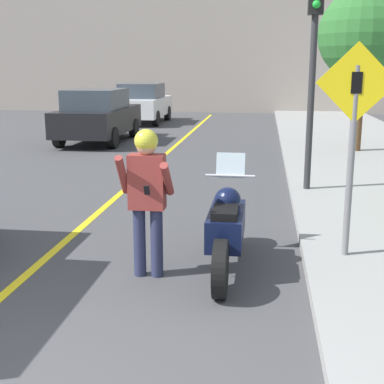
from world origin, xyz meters
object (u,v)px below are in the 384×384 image
person_biker (147,188)px  street_tree (364,35)px  traffic_light (314,40)px  parked_car_white (143,103)px  parked_car_black (98,115)px  crossing_sign (353,131)px  motorcycle (226,228)px

person_biker → street_tree: size_ratio=0.40×
traffic_light → parked_car_white: size_ratio=0.92×
person_biker → parked_car_black: person_biker is taller
parked_car_white → street_tree: bearing=-45.1°
traffic_light → street_tree: size_ratio=0.91×
person_biker → parked_car_black: (-3.97, 10.83, -0.18)m
street_tree → traffic_light: bearing=-108.6°
crossing_sign → parked_car_white: crossing_sign is taller
motorcycle → person_biker: person_biker is taller
person_biker → traffic_light: bearing=63.8°
parked_car_black → parked_car_white: size_ratio=1.00×
person_biker → crossing_sign: (2.29, 0.66, 0.60)m
street_tree → parked_car_white: street_tree is taller
traffic_light → parked_car_white: 14.16m
parked_car_black → person_biker: bearing=-69.8°
motorcycle → street_tree: bearing=71.9°
crossing_sign → traffic_light: traffic_light is taller
street_tree → parked_car_white: bearing=134.9°
person_biker → parked_car_white: bearing=103.0°
person_biker → crossing_sign: bearing=16.0°
traffic_light → person_biker: bearing=-116.2°
parked_car_black → parked_car_white: (0.06, 6.11, 0.00)m
person_biker → parked_car_black: size_ratio=0.40×
parked_car_white → person_biker: bearing=-77.0°
traffic_light → street_tree: street_tree is taller
traffic_light → parked_car_black: (-6.07, 6.56, -1.96)m
person_biker → traffic_light: traffic_light is taller
person_biker → traffic_light: size_ratio=0.44×
traffic_light → parked_car_white: (-6.01, 12.67, -1.96)m
motorcycle → parked_car_white: 17.27m
motorcycle → traffic_light: traffic_light is taller
motorcycle → parked_car_white: bearing=106.1°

